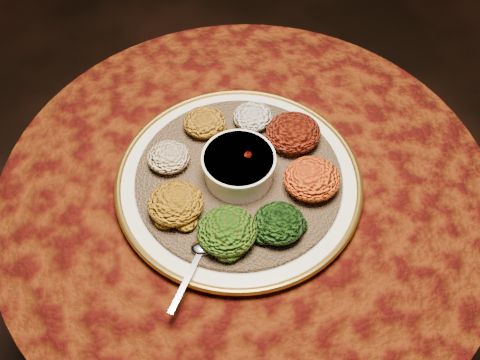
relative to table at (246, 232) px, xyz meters
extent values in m
plane|color=black|center=(0.00, 0.00, -0.55)|extent=(4.00, 4.00, 0.00)
cylinder|color=black|center=(0.00, 0.00, -0.53)|extent=(0.44, 0.44, 0.04)
cylinder|color=black|center=(0.00, 0.00, -0.21)|extent=(0.12, 0.12, 0.68)
cylinder|color=black|center=(0.00, 0.00, 0.15)|extent=(0.80, 0.80, 0.04)
cylinder|color=#461605|center=(0.00, 0.00, 0.00)|extent=(0.93, 0.93, 0.34)
cylinder|color=#461605|center=(0.00, 0.00, 0.17)|extent=(0.96, 0.96, 0.01)
cylinder|color=white|center=(-0.02, 0.01, 0.19)|extent=(0.58, 0.58, 0.02)
torus|color=gold|center=(-0.02, 0.01, 0.20)|extent=(0.47, 0.47, 0.01)
cylinder|color=brown|center=(-0.02, 0.01, 0.20)|extent=(0.41, 0.41, 0.01)
cylinder|color=white|center=(-0.02, 0.01, 0.24)|extent=(0.13, 0.13, 0.06)
cylinder|color=white|center=(-0.02, 0.01, 0.26)|extent=(0.14, 0.14, 0.01)
cylinder|color=#671205|center=(-0.02, 0.01, 0.25)|extent=(0.11, 0.11, 0.01)
ellipsoid|color=silver|center=(-0.11, -0.13, 0.21)|extent=(0.04, 0.03, 0.01)
cube|color=silver|center=(-0.15, -0.19, 0.21)|extent=(0.07, 0.10, 0.00)
ellipsoid|color=beige|center=(0.04, 0.13, 0.23)|extent=(0.08, 0.08, 0.04)
ellipsoid|color=black|center=(0.11, 0.07, 0.23)|extent=(0.11, 0.10, 0.05)
ellipsoid|color=#C08B10|center=(0.11, -0.05, 0.23)|extent=(0.10, 0.10, 0.05)
ellipsoid|color=black|center=(0.03, -0.12, 0.23)|extent=(0.09, 0.09, 0.04)
ellipsoid|color=#B0340B|center=(-0.06, -0.12, 0.23)|extent=(0.10, 0.10, 0.05)
ellipsoid|color=#9C550D|center=(-0.14, -0.05, 0.23)|extent=(0.10, 0.09, 0.05)
ellipsoid|color=maroon|center=(-0.14, 0.06, 0.23)|extent=(0.08, 0.08, 0.04)
ellipsoid|color=#9F6213|center=(-0.06, 0.13, 0.23)|extent=(0.08, 0.08, 0.04)
camera|label=1|loc=(-0.14, -0.57, 1.02)|focal=40.00mm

